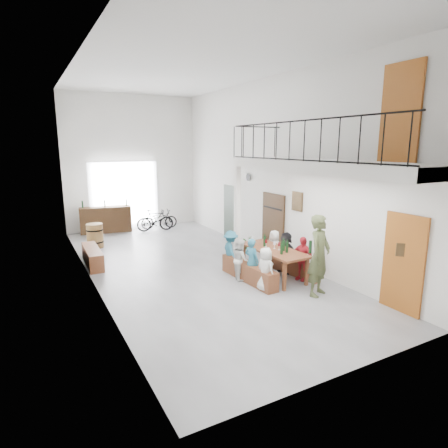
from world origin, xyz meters
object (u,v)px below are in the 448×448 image
side_bench (93,257)px  bicycle_near (159,219)px  bench_inner (249,272)px  oak_barrel (95,236)px  host_standing (319,256)px  tasting_table (274,252)px  serving_counter (106,220)px

side_bench → bicycle_near: (3.34, 3.79, 0.15)m
bench_inner → bicycle_near: (-0.00, 7.11, 0.16)m
oak_barrel → bench_inner: bearing=-61.1°
host_standing → bicycle_near: 8.73m
tasting_table → bicycle_near: bicycle_near is taller
tasting_table → bicycle_near: size_ratio=1.38×
side_bench → bench_inner: bearing=-44.8°
bench_inner → host_standing: 1.96m
bench_inner → serving_counter: serving_counter is taller
serving_counter → host_standing: size_ratio=1.03×
bench_inner → host_standing: size_ratio=1.09×
serving_counter → bicycle_near: 2.15m
tasting_table → side_bench: size_ratio=1.17×
bicycle_near → side_bench: bearing=145.6°
side_bench → serving_counter: serving_counter is taller
tasting_table → oak_barrel: bearing=122.0°
host_standing → oak_barrel: bearing=94.7°
bench_inner → side_bench: 4.71m
serving_counter → bicycle_near: (2.11, -0.38, -0.12)m
bench_inner → host_standing: (0.94, -1.56, 0.72)m
tasting_table → side_bench: (-4.05, 3.42, -0.45)m
tasting_table → bench_inner: tasting_table is taller
tasting_table → host_standing: host_standing is taller
serving_counter → side_bench: bearing=-98.0°
bench_inner → side_bench: bearing=132.1°
bench_inner → bicycle_near: 7.11m
bench_inner → serving_counter: bearing=102.7°
bench_inner → oak_barrel: bearing=115.8°
oak_barrel → host_standing: host_standing is taller
side_bench → oak_barrel: size_ratio=2.16×
tasting_table → bench_inner: 0.86m
side_bench → host_standing: size_ratio=0.94×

